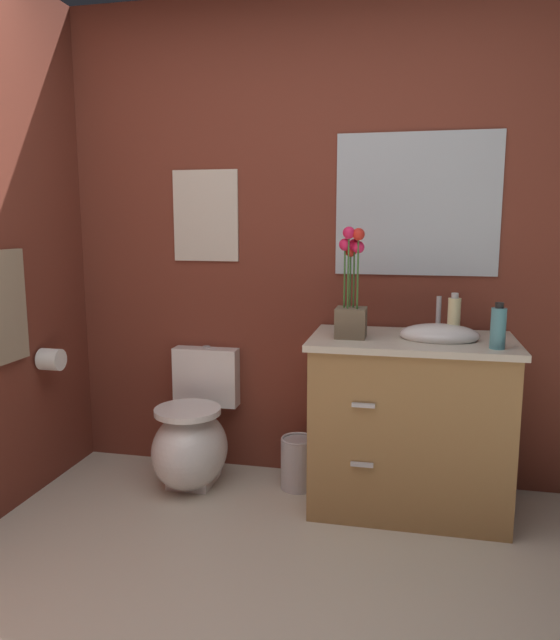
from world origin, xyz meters
TOP-DOWN VIEW (x-y plane):
  - wall_back at (0.20, 1.75)m, footprint 4.02×0.05m
  - toilet at (-0.55, 1.45)m, footprint 0.38×0.59m
  - vanity_cabinet at (0.56, 1.43)m, footprint 0.94×0.56m
  - flower_vase at (0.27, 1.38)m, footprint 0.14×0.14m
  - soap_bottle at (0.74, 1.47)m, footprint 0.06×0.06m
  - lotion_bottle at (0.90, 1.27)m, footprint 0.06×0.06m
  - trash_bin at (-0.00, 1.51)m, footprint 0.18×0.18m
  - wall_poster at (-0.55, 1.72)m, footprint 0.36×0.01m
  - wall_mirror at (0.55, 1.72)m, footprint 0.80×0.01m
  - hanging_towel at (-1.28, 1.01)m, footprint 0.03×0.28m
  - toilet_paper_roll at (-1.22, 1.26)m, footprint 0.11×0.11m

SIDE VIEW (x-z plane):
  - trash_bin at x=0.00m, z-range 0.00..0.27m
  - toilet at x=-0.55m, z-range -0.10..0.59m
  - vanity_cabinet at x=0.56m, z-range -0.08..0.93m
  - toilet_paper_roll at x=-1.22m, z-range 0.62..0.74m
  - lotion_bottle at x=0.90m, z-range 0.82..1.02m
  - soap_bottle at x=0.74m, z-range 0.82..1.04m
  - hanging_towel at x=-1.28m, z-range 0.72..1.24m
  - flower_vase at x=0.27m, z-range 0.75..1.26m
  - wall_back at x=0.20m, z-range 0.00..2.50m
  - wall_poster at x=-0.55m, z-range 1.16..1.64m
  - wall_mirror at x=0.55m, z-range 1.10..1.80m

